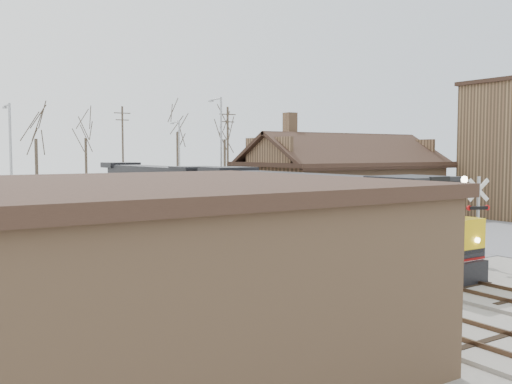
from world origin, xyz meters
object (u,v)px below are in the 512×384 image
signal_tower (509,151)px  locomotive_trailing (159,190)px  depot (343,186)px  locomotive_lead (314,211)px

signal_tower → locomotive_trailing: signal_tower is taller
depot → locomotive_lead: size_ratio=0.83×
signal_tower → locomotive_trailing: bearing=147.3°
signal_tower → depot: bearing=146.0°
depot → locomotive_trailing: bearing=148.5°
depot → signal_tower: (10.40, -7.00, 2.67)m
depot → locomotive_lead: (-11.99, -11.27, -0.27)m
locomotive_trailing → depot: bearing=-31.5°
depot → locomotive_lead: bearing=-136.8°
signal_tower → locomotive_trailing: 26.75m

